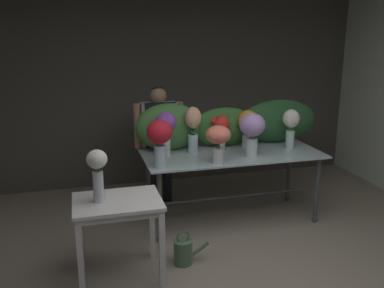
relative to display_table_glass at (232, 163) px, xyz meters
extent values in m
plane|color=gray|center=(-0.33, -0.05, -0.69)|extent=(7.25, 7.25, 0.00)
cube|color=#4C4742|center=(-0.33, 1.59, 0.62)|extent=(5.58, 0.12, 2.62)
cube|color=#AEC5CE|center=(0.00, 0.00, 0.11)|extent=(2.04, 0.88, 0.02)
cylinder|color=#4C4C51|center=(-0.92, -0.34, -0.30)|extent=(0.05, 0.05, 0.79)
sphere|color=#4C4C51|center=(-0.92, -0.34, -0.66)|extent=(0.07, 0.07, 0.07)
cylinder|color=#4C4C51|center=(0.92, -0.34, -0.30)|extent=(0.05, 0.05, 0.79)
sphere|color=#4C4C51|center=(0.92, -0.34, -0.66)|extent=(0.07, 0.07, 0.07)
cylinder|color=#4C4C51|center=(-0.92, 0.34, -0.30)|extent=(0.05, 0.05, 0.79)
sphere|color=#4C4C51|center=(-0.92, 0.34, -0.66)|extent=(0.07, 0.07, 0.07)
cylinder|color=#4C4C51|center=(0.92, 0.34, -0.30)|extent=(0.05, 0.05, 0.79)
sphere|color=#4C4C51|center=(0.92, 0.34, -0.66)|extent=(0.07, 0.07, 0.07)
cylinder|color=#4C4C51|center=(0.00, 0.00, -0.42)|extent=(1.84, 0.03, 0.03)
cube|color=white|center=(-1.40, -0.89, 0.04)|extent=(0.76, 0.58, 0.03)
cube|color=white|center=(-1.40, -0.89, -0.01)|extent=(0.70, 0.52, 0.06)
cube|color=white|center=(-1.74, -1.14, -0.34)|extent=(0.05, 0.05, 0.72)
cube|color=white|center=(-1.05, -1.14, -0.34)|extent=(0.05, 0.05, 0.72)
cube|color=white|center=(-1.74, -0.64, -0.34)|extent=(0.05, 0.05, 0.72)
cube|color=white|center=(-1.05, -0.64, -0.34)|extent=(0.05, 0.05, 0.72)
cylinder|color=#232328|center=(-0.81, 0.69, -0.30)|extent=(0.12, 0.12, 0.79)
cylinder|color=#232328|center=(-0.62, 0.69, -0.30)|extent=(0.12, 0.12, 0.79)
cube|color=#B2BCC6|center=(-0.71, 0.69, 0.36)|extent=(0.44, 0.22, 0.52)
cube|color=black|center=(-0.71, 0.58, 0.32)|extent=(0.37, 0.02, 0.64)
cylinder|color=tan|center=(-0.98, 0.69, 0.35)|extent=(0.09, 0.09, 0.55)
cylinder|color=tan|center=(-0.45, 0.69, 0.35)|extent=(0.09, 0.09, 0.55)
sphere|color=tan|center=(-0.71, 0.69, 0.71)|extent=(0.20, 0.20, 0.20)
ellipsoid|color=black|center=(-0.71, 0.71, 0.78)|extent=(0.15, 0.15, 0.09)
ellipsoid|color=#477F3D|center=(-0.67, 0.32, 0.40)|extent=(0.77, 0.30, 0.55)
ellipsoid|color=#387033|center=(0.01, 0.32, 0.36)|extent=(0.80, 0.24, 0.47)
ellipsoid|color=#28562D|center=(0.72, 0.32, 0.39)|extent=(1.01, 0.26, 0.54)
cylinder|color=silver|center=(-0.43, 0.13, 0.23)|extent=(0.11, 0.11, 0.21)
cylinder|color=#9EBCB2|center=(-0.43, 0.13, 0.17)|extent=(0.11, 0.11, 0.09)
cylinder|color=#28562D|center=(-0.41, 0.12, 0.29)|extent=(0.01, 0.01, 0.33)
cylinder|color=#28562D|center=(-0.43, 0.15, 0.29)|extent=(0.01, 0.01, 0.33)
cylinder|color=#28562D|center=(-0.45, 0.14, 0.29)|extent=(0.01, 0.01, 0.33)
cylinder|color=#28562D|center=(-0.42, 0.11, 0.29)|extent=(0.01, 0.01, 0.33)
ellipsoid|color=#F4B78E|center=(-0.43, 0.13, 0.53)|extent=(0.18, 0.18, 0.25)
sphere|color=#F4B78E|center=(-0.48, 0.16, 0.54)|extent=(0.06, 0.06, 0.06)
sphere|color=#F4B78E|center=(-0.36, 0.15, 0.54)|extent=(0.07, 0.07, 0.07)
ellipsoid|color=#28562D|center=(-0.44, 0.12, 0.35)|extent=(0.06, 0.11, 0.03)
cylinder|color=silver|center=(-0.28, -0.33, 0.20)|extent=(0.11, 0.11, 0.17)
cylinder|color=#9EBCB2|center=(-0.28, -0.33, 0.16)|extent=(0.10, 0.10, 0.07)
cylinder|color=#387033|center=(-0.27, -0.33, 0.25)|extent=(0.01, 0.01, 0.25)
cylinder|color=#387033|center=(-0.29, -0.32, 0.25)|extent=(0.01, 0.01, 0.25)
cylinder|color=#387033|center=(-0.29, -0.35, 0.25)|extent=(0.01, 0.01, 0.25)
ellipsoid|color=#EF7A60|center=(-0.28, -0.33, 0.43)|extent=(0.26, 0.26, 0.19)
cylinder|color=silver|center=(-0.90, -0.30, 0.24)|extent=(0.12, 0.12, 0.23)
cylinder|color=#9EBCB2|center=(-0.90, -0.30, 0.17)|extent=(0.11, 0.11, 0.10)
cylinder|color=#477F3D|center=(-0.87, -0.30, 0.28)|extent=(0.01, 0.01, 0.29)
cylinder|color=#477F3D|center=(-0.91, -0.28, 0.28)|extent=(0.01, 0.01, 0.29)
cylinder|color=#477F3D|center=(-0.91, -0.32, 0.28)|extent=(0.01, 0.01, 0.29)
ellipsoid|color=red|center=(-0.90, -0.30, 0.49)|extent=(0.26, 0.26, 0.25)
sphere|color=red|center=(-0.98, -0.31, 0.52)|extent=(0.08, 0.08, 0.08)
sphere|color=red|center=(-0.82, -0.33, 0.51)|extent=(0.09, 0.09, 0.09)
ellipsoid|color=#477F3D|center=(-0.89, -0.31, 0.37)|extent=(0.08, 0.11, 0.03)
cylinder|color=silver|center=(0.72, 0.00, 0.23)|extent=(0.10, 0.10, 0.22)
cylinder|color=#9EBCB2|center=(0.72, 0.00, 0.17)|extent=(0.09, 0.09, 0.09)
cylinder|color=#477F3D|center=(0.74, 0.00, 0.27)|extent=(0.01, 0.01, 0.29)
cylinder|color=#477F3D|center=(0.71, 0.02, 0.27)|extent=(0.01, 0.01, 0.29)
cylinder|color=#477F3D|center=(0.71, -0.01, 0.27)|extent=(0.01, 0.01, 0.29)
ellipsoid|color=white|center=(0.72, 0.00, 0.48)|extent=(0.19, 0.19, 0.21)
sphere|color=white|center=(0.67, 0.00, 0.47)|extent=(0.08, 0.08, 0.08)
cylinder|color=silver|center=(-0.76, 0.06, 0.22)|extent=(0.10, 0.10, 0.20)
cylinder|color=#9EBCB2|center=(-0.76, 0.06, 0.16)|extent=(0.09, 0.09, 0.09)
cylinder|color=#387033|center=(-0.74, 0.06, 0.29)|extent=(0.01, 0.01, 0.32)
cylinder|color=#387033|center=(-0.76, 0.07, 0.29)|extent=(0.01, 0.01, 0.32)
cylinder|color=#387033|center=(-0.78, 0.05, 0.29)|extent=(0.01, 0.01, 0.32)
cylinder|color=#387033|center=(-0.77, 0.03, 0.29)|extent=(0.01, 0.01, 0.32)
ellipsoid|color=purple|center=(-0.76, 0.06, 0.51)|extent=(0.24, 0.24, 0.22)
sphere|color=purple|center=(-0.82, 0.05, 0.51)|extent=(0.07, 0.07, 0.07)
sphere|color=purple|center=(-0.69, 0.07, 0.52)|extent=(0.08, 0.08, 0.08)
cylinder|color=silver|center=(0.16, -0.18, 0.22)|extent=(0.13, 0.13, 0.21)
cylinder|color=#9EBCB2|center=(0.16, -0.18, 0.17)|extent=(0.12, 0.12, 0.09)
cylinder|color=#28562D|center=(0.19, -0.19, 0.27)|extent=(0.01, 0.01, 0.27)
cylinder|color=#28562D|center=(0.15, -0.17, 0.27)|extent=(0.01, 0.01, 0.27)
cylinder|color=#28562D|center=(0.14, -0.20, 0.27)|extent=(0.01, 0.01, 0.27)
ellipsoid|color=#B28ED1|center=(0.16, -0.18, 0.48)|extent=(0.29, 0.29, 0.26)
sphere|color=#B28ED1|center=(0.26, -0.16, 0.45)|extent=(0.08, 0.08, 0.08)
cylinder|color=silver|center=(0.24, 0.14, 0.20)|extent=(0.13, 0.13, 0.16)
cylinder|color=#9EBCB2|center=(0.24, 0.14, 0.16)|extent=(0.12, 0.12, 0.07)
cylinder|color=#387033|center=(0.26, 0.14, 0.26)|extent=(0.01, 0.01, 0.25)
cylinder|color=#387033|center=(0.25, 0.17, 0.26)|extent=(0.01, 0.01, 0.25)
cylinder|color=#387033|center=(0.22, 0.14, 0.26)|extent=(0.01, 0.01, 0.25)
cylinder|color=#387033|center=(0.25, 0.11, 0.26)|extent=(0.01, 0.01, 0.25)
ellipsoid|color=orange|center=(0.24, 0.14, 0.46)|extent=(0.24, 0.24, 0.25)
sphere|color=orange|center=(0.15, 0.13, 0.43)|extent=(0.07, 0.07, 0.07)
cylinder|color=silver|center=(-0.09, 0.15, 0.20)|extent=(0.10, 0.10, 0.15)
cylinder|color=#9EBCB2|center=(-0.09, 0.15, 0.15)|extent=(0.09, 0.09, 0.06)
cylinder|color=#477F3D|center=(-0.07, 0.15, 0.26)|extent=(0.01, 0.01, 0.25)
cylinder|color=#477F3D|center=(-0.09, 0.17, 0.26)|extent=(0.01, 0.01, 0.25)
cylinder|color=#477F3D|center=(-0.10, 0.13, 0.26)|extent=(0.01, 0.01, 0.25)
ellipsoid|color=red|center=(-0.09, 0.15, 0.44)|extent=(0.18, 0.18, 0.19)
sphere|color=red|center=(-0.16, 0.17, 0.47)|extent=(0.08, 0.08, 0.08)
sphere|color=red|center=(-0.02, 0.16, 0.41)|extent=(0.08, 0.08, 0.08)
cylinder|color=silver|center=(-1.55, -0.89, 0.19)|extent=(0.09, 0.09, 0.28)
cylinder|color=#9EBCB2|center=(-1.55, -0.89, 0.11)|extent=(0.08, 0.08, 0.12)
cylinder|color=#387033|center=(-1.52, -0.89, 0.22)|extent=(0.01, 0.01, 0.33)
cylinder|color=#387033|center=(-1.54, -0.87, 0.22)|extent=(0.01, 0.01, 0.33)
cylinder|color=#387033|center=(-1.57, -0.89, 0.22)|extent=(0.01, 0.01, 0.33)
cylinder|color=#387033|center=(-1.54, -0.91, 0.22)|extent=(0.01, 0.01, 0.33)
ellipsoid|color=white|center=(-1.55, -0.89, 0.44)|extent=(0.18, 0.18, 0.16)
sphere|color=white|center=(-1.50, -0.86, 0.42)|extent=(0.05, 0.05, 0.05)
ellipsoid|color=#477F3D|center=(-1.56, -0.85, 0.35)|extent=(0.11, 0.08, 0.03)
cylinder|color=#4C704C|center=(-0.79, -0.83, -0.57)|extent=(0.18, 0.18, 0.24)
cylinder|color=#4C704C|center=(-0.62, -0.83, -0.56)|extent=(0.18, 0.04, 0.14)
torus|color=#4C704C|center=(-0.79, -0.83, -0.41)|extent=(0.13, 0.02, 0.13)
camera|label=1|loc=(-1.68, -4.41, 1.49)|focal=40.04mm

